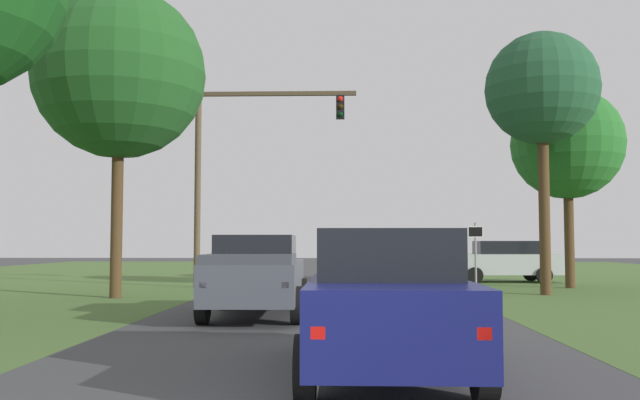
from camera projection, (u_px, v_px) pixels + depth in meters
ground_plane at (327, 312)px, 17.08m from camera, size 120.00×120.00×0.00m
red_suv_near at (385, 298)px, 9.02m from camera, size 2.17×4.90×1.87m
pickup_truck_lead at (257, 275)px, 15.93m from camera, size 2.28×5.20×1.88m
traffic_light at (236, 152)px, 26.73m from camera, size 6.27×0.40×8.10m
keep_moving_sign at (476, 246)px, 26.79m from camera, size 0.60×0.09×2.48m
oak_tree_right at (567, 144)px, 26.32m from camera, size 4.23×4.23×7.60m
crossing_suv_far at (505, 260)px, 30.00m from camera, size 4.71×2.22×1.78m
extra_tree_1 at (542, 90)px, 23.00m from camera, size 3.75×3.75×8.73m
extra_tree_2 at (119, 74)px, 21.79m from camera, size 5.41×5.41×9.76m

